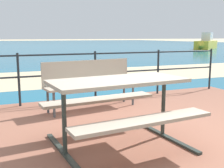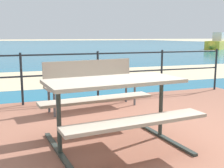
# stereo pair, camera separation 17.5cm
# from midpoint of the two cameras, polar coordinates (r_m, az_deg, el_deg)

# --- Properties ---
(ground_plane) EXTENTS (240.00, 240.00, 0.00)m
(ground_plane) POSITION_cam_midpoint_polar(r_m,az_deg,el_deg) (3.61, 10.11, -11.99)
(ground_plane) COLOR beige
(patio_paving) EXTENTS (6.40, 5.20, 0.06)m
(patio_paving) POSITION_cam_midpoint_polar(r_m,az_deg,el_deg) (3.60, 10.13, -11.55)
(patio_paving) COLOR #935B47
(patio_paving) RESTS_ON ground
(sea_water) EXTENTS (90.00, 90.00, 0.01)m
(sea_water) POSITION_cam_midpoint_polar(r_m,az_deg,el_deg) (42.93, -17.98, 7.62)
(sea_water) COLOR #196B8E
(sea_water) RESTS_ON ground
(beach_strip) EXTENTS (54.06, 4.76, 0.01)m
(beach_strip) POSITION_cam_midpoint_polar(r_m,az_deg,el_deg) (9.14, -9.10, 1.39)
(beach_strip) COLOR beige
(beach_strip) RESTS_ON ground
(picnic_table) EXTENTS (1.66, 1.46, 0.79)m
(picnic_table) POSITION_cam_midpoint_polar(r_m,az_deg,el_deg) (3.17, 2.06, -2.59)
(picnic_table) COLOR tan
(picnic_table) RESTS_ON patio_paving
(park_bench) EXTENTS (1.74, 0.67, 0.85)m
(park_bench) POSITION_cam_midpoint_polar(r_m,az_deg,el_deg) (4.91, -3.19, 0.96)
(park_bench) COLOR tan
(park_bench) RESTS_ON patio_paving
(railing_fence) EXTENTS (5.94, 0.04, 0.98)m
(railing_fence) POSITION_cam_midpoint_polar(r_m,az_deg,el_deg) (5.57, -2.06, 3.19)
(railing_fence) COLOR #1E2328
(railing_fence) RESTS_ON patio_paving
(boat_far) EXTENTS (4.82, 4.02, 1.73)m
(boat_far) POSITION_cam_midpoint_polar(r_m,az_deg,el_deg) (30.74, 21.10, 7.79)
(boat_far) COLOR yellow
(boat_far) RESTS_ON sea_water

